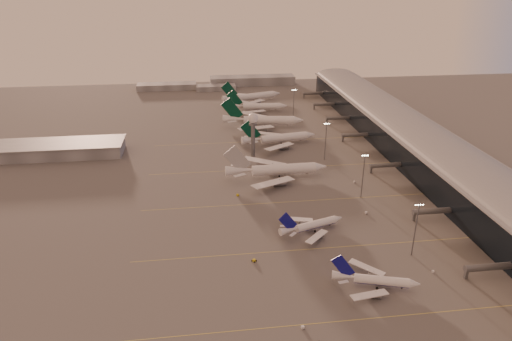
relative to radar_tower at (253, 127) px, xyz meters
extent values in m
plane|color=#514F4F|center=(-5.00, -120.00, -20.95)|extent=(700.00, 700.00, 0.00)
cube|color=gold|center=(25.00, -155.00, -20.94)|extent=(180.00, 0.25, 0.02)
cube|color=gold|center=(25.00, -110.00, -20.94)|extent=(180.00, 0.25, 0.02)
cube|color=gold|center=(25.00, -65.00, -20.94)|extent=(180.00, 0.25, 0.02)
cube|color=gold|center=(25.00, -20.00, -20.94)|extent=(180.00, 0.25, 0.02)
cube|color=gold|center=(25.00, 30.00, -20.94)|extent=(180.00, 0.25, 0.02)
cube|color=black|center=(103.00, -10.00, -11.95)|extent=(36.00, 360.00, 18.00)
cylinder|color=slate|center=(103.00, -10.00, -2.95)|extent=(10.08, 360.00, 10.08)
cube|color=slate|center=(103.00, -10.00, -2.75)|extent=(40.00, 362.00, 0.80)
cylinder|color=#5A5D62|center=(77.00, -138.00, -16.45)|extent=(22.00, 2.80, 2.80)
cube|color=#5A5D62|center=(67.00, -138.00, -18.75)|extent=(1.20, 1.20, 4.40)
cylinder|color=#5A5D62|center=(77.00, -92.00, -16.45)|extent=(22.00, 2.80, 2.80)
cube|color=#5A5D62|center=(67.00, -92.00, -18.75)|extent=(1.20, 1.20, 4.40)
cylinder|color=#5A5D62|center=(77.00, -34.00, -16.45)|extent=(22.00, 2.80, 2.80)
cube|color=#5A5D62|center=(67.00, -34.00, -18.75)|extent=(1.20, 1.20, 4.40)
cylinder|color=#5A5D62|center=(77.00, 22.00, -16.45)|extent=(22.00, 2.80, 2.80)
cube|color=#5A5D62|center=(67.00, 22.00, -18.75)|extent=(1.20, 1.20, 4.40)
cylinder|color=#5A5D62|center=(77.00, 64.00, -16.45)|extent=(22.00, 2.80, 2.80)
cube|color=#5A5D62|center=(67.00, 64.00, -18.75)|extent=(1.20, 1.20, 4.40)
cylinder|color=#5A5D62|center=(77.00, 106.00, -16.45)|extent=(22.00, 2.80, 2.80)
cube|color=#5A5D62|center=(67.00, 106.00, -18.75)|extent=(1.20, 1.20, 4.40)
cylinder|color=#5A5D62|center=(77.00, 146.00, -16.45)|extent=(22.00, 2.80, 2.80)
cube|color=#5A5D62|center=(67.00, 146.00, -18.75)|extent=(1.20, 1.20, 4.40)
cube|color=slate|center=(-125.00, 20.00, -16.95)|extent=(80.00, 25.00, 8.00)
cube|color=slate|center=(-125.00, 20.00, -12.75)|extent=(82.00, 27.00, 0.60)
cylinder|color=#5A5D62|center=(0.00, 0.00, -9.95)|extent=(2.60, 2.60, 22.00)
cylinder|color=#5A5D62|center=(0.00, 0.00, 1.55)|extent=(5.20, 5.20, 1.20)
sphere|color=white|center=(0.00, 0.00, 5.45)|extent=(6.40, 6.40, 6.40)
cylinder|color=#5A5D62|center=(0.00, 0.00, 9.15)|extent=(0.16, 0.16, 2.00)
cylinder|color=#5A5D62|center=(53.00, -120.00, -8.45)|extent=(0.56, 0.56, 25.00)
cube|color=#5A5D62|center=(53.00, -120.00, 3.55)|extent=(3.60, 0.25, 0.25)
sphere|color=#FFEABF|center=(51.50, -120.00, 3.15)|extent=(0.56, 0.56, 0.56)
sphere|color=#FFEABF|center=(52.50, -120.00, 3.15)|extent=(0.56, 0.56, 0.56)
sphere|color=#FFEABF|center=(53.50, -120.00, 3.15)|extent=(0.56, 0.56, 0.56)
sphere|color=#FFEABF|center=(54.50, -120.00, 3.15)|extent=(0.56, 0.56, 0.56)
cylinder|color=#5A5D62|center=(50.00, -65.00, -8.45)|extent=(0.56, 0.56, 25.00)
cube|color=#5A5D62|center=(50.00, -65.00, 3.55)|extent=(3.60, 0.25, 0.25)
sphere|color=#FFEABF|center=(48.50, -65.00, 3.15)|extent=(0.56, 0.56, 0.56)
sphere|color=#FFEABF|center=(49.50, -65.00, 3.15)|extent=(0.56, 0.56, 0.56)
sphere|color=#FFEABF|center=(50.50, -65.00, 3.15)|extent=(0.56, 0.56, 0.56)
sphere|color=#FFEABF|center=(51.50, -65.00, 3.15)|extent=(0.56, 0.56, 0.56)
cylinder|color=#5A5D62|center=(45.00, -10.00, -8.45)|extent=(0.56, 0.56, 25.00)
cube|color=#5A5D62|center=(45.00, -10.00, 3.55)|extent=(3.60, 0.25, 0.25)
sphere|color=#FFEABF|center=(43.50, -10.00, 3.15)|extent=(0.56, 0.56, 0.56)
sphere|color=#FFEABF|center=(44.50, -10.00, 3.15)|extent=(0.56, 0.56, 0.56)
sphere|color=#FFEABF|center=(45.50, -10.00, 3.15)|extent=(0.56, 0.56, 0.56)
sphere|color=#FFEABF|center=(46.50, -10.00, 3.15)|extent=(0.56, 0.56, 0.56)
cylinder|color=#5A5D62|center=(43.00, 80.00, -8.45)|extent=(0.56, 0.56, 25.00)
cube|color=#5A5D62|center=(43.00, 80.00, 3.55)|extent=(3.60, 0.25, 0.25)
sphere|color=#FFEABF|center=(41.50, 80.00, 3.15)|extent=(0.56, 0.56, 0.56)
sphere|color=#FFEABF|center=(42.50, 80.00, 3.15)|extent=(0.56, 0.56, 0.56)
sphere|color=#FFEABF|center=(43.50, 80.00, 3.15)|extent=(0.56, 0.56, 0.56)
sphere|color=#FFEABF|center=(44.50, 80.00, 3.15)|extent=(0.56, 0.56, 0.56)
cube|color=slate|center=(-65.00, 200.00, -17.95)|extent=(60.00, 18.00, 6.00)
cube|color=slate|center=(25.00, 210.00, -16.45)|extent=(90.00, 20.00, 9.00)
cube|color=slate|center=(-15.00, 190.00, -18.45)|extent=(40.00, 15.00, 5.00)
cylinder|color=white|center=(31.89, -139.25, -18.14)|extent=(20.34, 9.09, 3.44)
cylinder|color=navy|center=(31.89, -139.25, -18.92)|extent=(19.68, 8.05, 2.48)
cone|color=white|center=(43.44, -142.71, -18.14)|extent=(4.73, 4.42, 3.44)
cone|color=white|center=(18.16, -135.14, -17.71)|extent=(9.10, 5.73, 3.44)
cube|color=white|center=(24.71, -145.94, -18.75)|extent=(14.99, 6.19, 1.08)
cylinder|color=slate|center=(27.65, -144.73, -20.32)|extent=(4.39, 3.26, 2.24)
cube|color=slate|center=(27.65, -144.73, -19.35)|extent=(0.33, 0.29, 1.38)
cube|color=white|center=(29.57, -129.72, -18.75)|extent=(12.77, 12.68, 1.08)
cylinder|color=slate|center=(31.35, -132.35, -20.32)|extent=(4.39, 3.26, 2.24)
cube|color=slate|center=(31.35, -132.35, -19.35)|extent=(0.33, 0.29, 1.38)
cube|color=navy|center=(17.75, -135.02, -13.46)|extent=(9.13, 3.01, 10.25)
cube|color=white|center=(17.07, -138.89, -17.63)|extent=(4.10, 2.08, 0.23)
cube|color=white|center=(19.31, -131.40, -17.63)|extent=(3.87, 3.73, 0.23)
cylinder|color=black|center=(39.25, -141.46, -20.50)|extent=(0.45, 0.45, 0.91)
cylinder|color=black|center=(30.90, -136.88, -20.45)|extent=(1.08, 0.72, 1.00)
cylinder|color=black|center=(29.76, -140.69, -20.45)|extent=(1.08, 0.72, 1.00)
cylinder|color=white|center=(17.73, -94.85, -18.10)|extent=(20.61, 9.72, 3.50)
cylinder|color=navy|center=(17.73, -94.85, -18.88)|extent=(19.91, 8.66, 2.52)
cone|color=white|center=(29.38, -91.03, -18.10)|extent=(4.87, 4.56, 3.50)
cone|color=white|center=(3.88, -99.39, -17.66)|extent=(9.27, 6.01, 3.50)
cube|color=white|center=(15.62, -104.59, -18.71)|extent=(12.77, 13.10, 1.10)
cylinder|color=slate|center=(17.37, -101.88, -20.31)|extent=(4.49, 3.40, 2.27)
cube|color=slate|center=(17.37, -101.88, -19.32)|extent=(0.33, 0.30, 1.40)
cube|color=white|center=(10.26, -88.24, -18.71)|extent=(15.23, 5.93, 1.10)
cylinder|color=slate|center=(13.27, -89.40, -20.31)|extent=(4.49, 3.40, 2.27)
cube|color=slate|center=(13.27, -89.40, -19.32)|extent=(0.33, 0.30, 1.40)
cube|color=navy|center=(3.48, -99.52, -13.33)|extent=(9.22, 3.30, 10.42)
cube|color=white|center=(5.15, -103.16, -17.57)|extent=(3.89, 3.84, 0.23)
cube|color=white|center=(2.67, -95.60, -17.57)|extent=(4.14, 2.02, 0.23)
cylinder|color=black|center=(25.15, -92.42, -20.49)|extent=(0.46, 0.46, 0.92)
cylinder|color=black|center=(15.53, -93.44, -20.44)|extent=(1.11, 0.75, 1.01)
cylinder|color=black|center=(16.79, -97.29, -20.44)|extent=(1.11, 0.75, 1.01)
cylinder|color=white|center=(13.89, -33.47, -16.95)|extent=(37.02, 6.34, 5.77)
cylinder|color=white|center=(13.89, -33.47, -18.25)|extent=(36.25, 4.71, 4.15)
cone|color=white|center=(35.92, -33.14, -16.95)|extent=(7.24, 5.88, 5.77)
cone|color=white|center=(-12.32, -33.88, -16.23)|extent=(15.58, 6.01, 5.77)
cube|color=white|center=(5.11, -48.97, -17.96)|extent=(26.18, 18.18, 1.71)
cylinder|color=slate|center=(9.53, -45.27, -20.30)|extent=(7.21, 3.86, 3.75)
cube|color=slate|center=(9.53, -45.27, -18.97)|extent=(0.28, 0.24, 2.31)
cube|color=white|center=(4.64, -18.26, -17.96)|extent=(26.39, 17.55, 1.71)
cylinder|color=slate|center=(9.16, -21.82, -20.30)|extent=(7.21, 3.86, 3.75)
cube|color=slate|center=(9.16, -21.82, -18.97)|extent=(0.28, 0.24, 2.31)
cube|color=#9FA2A7|center=(-13.10, -33.89, -9.41)|extent=(16.00, 0.57, 17.13)
cube|color=white|center=(-12.52, -41.03, -16.08)|extent=(7.59, 5.62, 0.23)
cube|color=white|center=(-12.74, -26.74, -16.08)|extent=(7.61, 5.46, 0.23)
cylinder|color=black|center=(27.92, -33.26, -20.48)|extent=(0.47, 0.47, 0.93)
cylinder|color=black|center=(10.88, -31.47, -20.44)|extent=(1.03, 0.48, 1.02)
cylinder|color=black|center=(10.94, -35.57, -20.44)|extent=(1.03, 0.48, 1.02)
cylinder|color=white|center=(24.52, 22.44, -17.18)|extent=(33.48, 10.36, 5.33)
cylinder|color=white|center=(24.52, 22.44, -18.38)|extent=(32.60, 8.78, 3.84)
cone|color=white|center=(44.01, 25.47, -17.18)|extent=(7.14, 6.25, 5.33)
cone|color=white|center=(1.34, 18.82, -16.51)|extent=(14.52, 7.40, 5.33)
cube|color=white|center=(18.61, 7.44, -18.11)|extent=(22.54, 18.85, 1.58)
cylinder|color=slate|center=(22.10, 11.31, -20.31)|extent=(6.86, 4.41, 3.47)
cube|color=slate|center=(22.10, 11.31, -19.05)|extent=(0.31, 0.27, 2.13)
cube|color=white|center=(14.33, 34.92, -18.11)|extent=(24.49, 13.12, 1.58)
cylinder|color=slate|center=(18.83, 32.29, -20.31)|extent=(6.86, 4.41, 3.47)
cube|color=slate|center=(18.83, 32.29, -19.05)|extent=(0.31, 0.27, 2.13)
cube|color=#043122|center=(0.66, 18.72, -10.15)|extent=(14.54, 2.58, 15.78)
cube|color=white|center=(2.10, 12.47, -16.38)|extent=(6.62, 5.63, 0.23)
cube|color=white|center=(0.13, 25.11, -16.38)|extent=(6.82, 4.18, 0.23)
cylinder|color=black|center=(36.93, 24.37, -20.49)|extent=(0.46, 0.46, 0.92)
cylinder|color=black|center=(21.57, 24.02, -20.44)|extent=(1.07, 0.61, 1.01)
cylinder|color=black|center=(22.20, 20.03, -20.44)|extent=(1.07, 0.61, 1.01)
cylinder|color=white|center=(19.75, 61.69, -16.55)|extent=(39.12, 11.70, 6.23)
cylinder|color=white|center=(19.75, 61.69, -17.95)|extent=(38.10, 9.86, 4.49)
cone|color=white|center=(42.57, 58.39, -16.55)|extent=(8.29, 7.24, 6.23)
cone|color=white|center=(-7.37, 65.62, -15.77)|extent=(16.92, 8.48, 6.23)
cube|color=white|center=(8.01, 46.98, -17.64)|extent=(28.59, 15.60, 1.84)
cylinder|color=slate|center=(13.24, 50.10, -20.20)|extent=(7.98, 5.08, 4.05)
cube|color=slate|center=(13.24, 50.10, -18.73)|extent=(0.36, 0.31, 2.49)
cube|color=white|center=(12.66, 79.13, -17.64)|extent=(26.46, 21.82, 1.84)
cylinder|color=slate|center=(16.79, 74.65, -20.20)|extent=(7.98, 5.08, 4.05)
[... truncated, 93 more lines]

